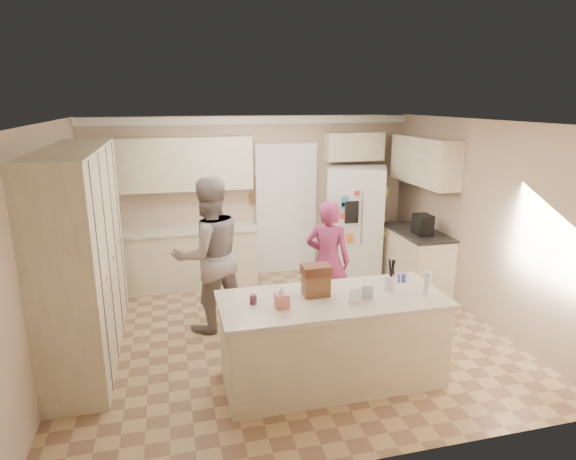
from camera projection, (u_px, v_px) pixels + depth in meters
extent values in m
cube|color=tan|center=(287.00, 334.00, 6.04)|extent=(5.20, 4.60, 0.02)
cube|color=white|center=(287.00, 121.00, 5.35)|extent=(5.20, 4.60, 0.02)
cube|color=#C5AC92|center=(253.00, 197.00, 7.86)|extent=(5.20, 0.02, 2.60)
cube|color=#C5AC92|center=(363.00, 316.00, 3.53)|extent=(5.20, 0.02, 2.60)
cube|color=#C5AC92|center=(48.00, 250.00, 5.08)|extent=(0.02, 4.60, 2.60)
cube|color=#C5AC92|center=(480.00, 221.00, 6.31)|extent=(0.02, 4.60, 2.60)
cube|color=white|center=(252.00, 120.00, 7.49)|extent=(5.20, 0.08, 0.12)
cube|color=#F3DFBF|center=(83.00, 254.00, 5.37)|extent=(0.60, 2.60, 2.35)
cube|color=#F3DFBF|center=(185.00, 258.00, 7.52)|extent=(2.20, 0.60, 0.88)
cube|color=beige|center=(183.00, 230.00, 7.39)|extent=(2.24, 0.63, 0.04)
cube|color=#F3DFBF|center=(179.00, 164.00, 7.25)|extent=(2.20, 0.35, 0.80)
cube|color=black|center=(286.00, 210.00, 8.02)|extent=(0.90, 0.06, 2.10)
cube|color=white|center=(286.00, 211.00, 7.99)|extent=(1.02, 0.03, 2.22)
cube|color=brown|center=(254.00, 182.00, 7.76)|extent=(0.15, 0.02, 0.20)
cube|color=brown|center=(255.00, 199.00, 7.83)|extent=(0.15, 0.02, 0.20)
cube|color=white|center=(355.00, 221.00, 7.91)|extent=(1.10, 1.00, 1.80)
cube|color=gray|center=(364.00, 227.00, 7.58)|extent=(0.02, 0.02, 1.78)
cube|color=black|center=(352.00, 212.00, 7.45)|extent=(0.22, 0.03, 0.35)
cylinder|color=silver|center=(362.00, 218.00, 7.52)|extent=(0.02, 0.02, 0.85)
cylinder|color=silver|center=(368.00, 218.00, 7.54)|extent=(0.02, 0.02, 0.85)
cube|color=#F3DFBF|center=(353.00, 146.00, 7.86)|extent=(0.95, 0.35, 0.45)
cube|color=#F3DFBF|center=(416.00, 261.00, 7.40)|extent=(0.60, 1.20, 0.88)
cube|color=#2D2B28|center=(418.00, 232.00, 7.27)|extent=(0.63, 1.24, 0.04)
cube|color=#F3DFBF|center=(424.00, 161.00, 7.22)|extent=(0.35, 1.50, 0.70)
cube|color=black|center=(423.00, 225.00, 7.03)|extent=(0.22, 0.28, 0.30)
cube|color=#F3DFBF|center=(332.00, 341.00, 4.94)|extent=(2.20, 0.90, 0.88)
cube|color=beige|center=(333.00, 300.00, 4.82)|extent=(2.28, 0.96, 0.05)
cylinder|color=white|center=(391.00, 283.00, 4.99)|extent=(0.13, 0.13, 0.15)
cube|color=#EF8180|center=(282.00, 300.00, 4.57)|extent=(0.13, 0.13, 0.14)
cone|color=white|center=(282.00, 290.00, 4.54)|extent=(0.08, 0.08, 0.08)
cube|color=brown|center=(316.00, 285.00, 4.84)|extent=(0.26, 0.18, 0.22)
cube|color=#592D1E|center=(316.00, 270.00, 4.80)|extent=(0.28, 0.20, 0.10)
cylinder|color=#59263F|center=(253.00, 299.00, 4.66)|extent=(0.07, 0.07, 0.09)
cube|color=white|center=(355.00, 296.00, 4.64)|extent=(0.12, 0.06, 0.16)
cube|color=silver|center=(367.00, 293.00, 4.72)|extent=(0.12, 0.05, 0.16)
cylinder|color=silver|center=(427.00, 283.00, 4.86)|extent=(0.07, 0.07, 0.24)
cylinder|color=#374194|center=(398.00, 278.00, 5.20)|extent=(0.05, 0.05, 0.09)
cylinder|color=#374194|center=(404.00, 278.00, 5.21)|extent=(0.05, 0.05, 0.09)
imported|color=#999290|center=(209.00, 255.00, 5.96)|extent=(1.13, 0.99, 1.95)
imported|color=#A5354A|center=(328.00, 261.00, 6.28)|extent=(0.70, 0.61, 1.61)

